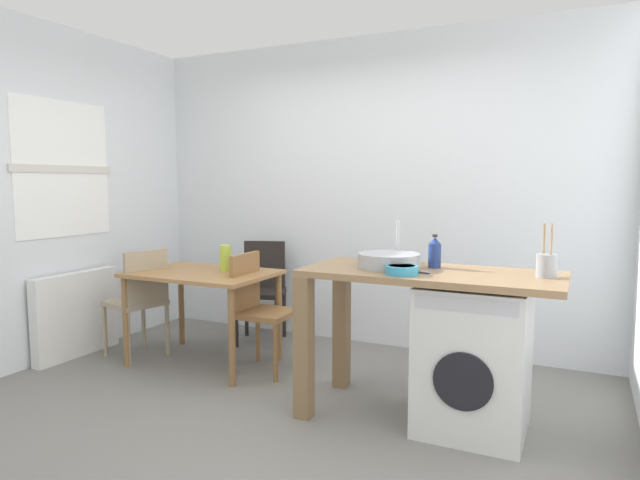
# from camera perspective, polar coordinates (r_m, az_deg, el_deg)

# --- Properties ---
(ground_plane) EXTENTS (5.46, 5.46, 0.00)m
(ground_plane) POSITION_cam_1_polar(r_m,az_deg,el_deg) (3.64, -5.55, -17.35)
(ground_plane) COLOR slate
(wall_back) EXTENTS (4.60, 0.10, 2.70)m
(wall_back) POSITION_cam_1_polar(r_m,az_deg,el_deg) (4.92, 4.95, 4.91)
(wall_back) COLOR silver
(wall_back) RESTS_ON ground_plane
(wall_window_side) EXTENTS (0.12, 3.80, 2.70)m
(wall_window_side) POSITION_cam_1_polar(r_m,az_deg,el_deg) (4.83, -28.11, 4.23)
(wall_window_side) COLOR silver
(wall_window_side) RESTS_ON ground_plane
(radiator) EXTENTS (0.10, 0.80, 0.70)m
(radiator) POSITION_cam_1_polar(r_m,az_deg,el_deg) (5.03, -23.93, -7.06)
(radiator) COLOR white
(radiator) RESTS_ON ground_plane
(dining_table) EXTENTS (1.10, 0.76, 0.74)m
(dining_table) POSITION_cam_1_polar(r_m,az_deg,el_deg) (4.46, -12.05, -4.44)
(dining_table) COLOR #9E7042
(dining_table) RESTS_ON ground_plane
(chair_person_seat) EXTENTS (0.49, 0.49, 0.90)m
(chair_person_seat) POSITION_cam_1_polar(r_m,az_deg,el_deg) (4.75, -18.15, -5.64)
(chair_person_seat) COLOR gray
(chair_person_seat) RESTS_ON ground_plane
(chair_opposite) EXTENTS (0.41, 0.41, 0.90)m
(chair_opposite) POSITION_cam_1_polar(r_m,az_deg,el_deg) (4.26, -6.51, -6.71)
(chair_opposite) COLOR olive
(chair_opposite) RESTS_ON ground_plane
(chair_spare_by_wall) EXTENTS (0.51, 0.51, 0.90)m
(chair_spare_by_wall) POSITION_cam_1_polar(r_m,az_deg,el_deg) (5.07, -5.98, -4.66)
(chair_spare_by_wall) COLOR black
(chair_spare_by_wall) RESTS_ON ground_plane
(kitchen_counter) EXTENTS (1.50, 0.68, 0.92)m
(kitchen_counter) POSITION_cam_1_polar(r_m,az_deg,el_deg) (3.41, 7.91, -5.57)
(kitchen_counter) COLOR olive
(kitchen_counter) RESTS_ON ground_plane
(washing_machine) EXTENTS (0.60, 0.61, 0.86)m
(washing_machine) POSITION_cam_1_polar(r_m,az_deg,el_deg) (3.38, 15.63, -11.64)
(washing_machine) COLOR silver
(washing_machine) RESTS_ON ground_plane
(sink_basin) EXTENTS (0.38, 0.38, 0.09)m
(sink_basin) POSITION_cam_1_polar(r_m,az_deg,el_deg) (3.39, 7.13, -2.13)
(sink_basin) COLOR #9EA0A5
(sink_basin) RESTS_ON kitchen_counter
(tap) EXTENTS (0.02, 0.02, 0.28)m
(tap) POSITION_cam_1_polar(r_m,az_deg,el_deg) (3.55, 8.08, -0.24)
(tap) COLOR #B2B2B7
(tap) RESTS_ON kitchen_counter
(bottle_tall_green) EXTENTS (0.08, 0.08, 0.21)m
(bottle_tall_green) POSITION_cam_1_polar(r_m,az_deg,el_deg) (3.44, 11.80, -1.30)
(bottle_tall_green) COLOR navy
(bottle_tall_green) RESTS_ON kitchen_counter
(mixing_bowl) EXTENTS (0.19, 0.19, 0.05)m
(mixing_bowl) POSITION_cam_1_polar(r_m,az_deg,el_deg) (3.16, 8.48, -3.04)
(mixing_bowl) COLOR teal
(mixing_bowl) RESTS_ON kitchen_counter
(utensil_crock) EXTENTS (0.11, 0.11, 0.30)m
(utensil_crock) POSITION_cam_1_polar(r_m,az_deg,el_deg) (3.27, 22.42, -2.41)
(utensil_crock) COLOR gray
(utensil_crock) RESTS_ON kitchen_counter
(vase) EXTENTS (0.09, 0.09, 0.21)m
(vase) POSITION_cam_1_polar(r_m,az_deg,el_deg) (4.42, -9.78, -1.87)
(vase) COLOR #A8C63D
(vase) RESTS_ON dining_table
(scissors) EXTENTS (0.15, 0.06, 0.01)m
(scissors) POSITION_cam_1_polar(r_m,az_deg,el_deg) (3.24, 10.12, -3.29)
(scissors) COLOR #B2B2B7
(scissors) RESTS_ON kitchen_counter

